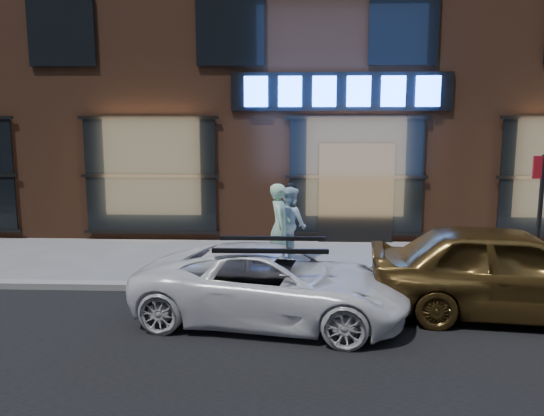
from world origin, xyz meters
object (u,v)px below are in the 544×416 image
Objects in this scene: man_bowtie at (280,226)px; white_suv at (271,284)px; sign_post at (540,211)px; gold_sedan at (509,271)px; man_cap at (290,224)px.

white_suv is at bearing 178.28° from man_bowtie.
gold_sedan is at bearing -139.06° from sign_post.
sign_post reaches higher than man_cap.
man_cap reaches higher than white_suv.
man_cap is 4.66m from sign_post.
white_suv is (-0.04, -2.92, -0.30)m from man_bowtie.
gold_sedan is at bearing -165.65° from man_cap.
man_cap is (0.21, 0.49, -0.05)m from man_bowtie.
man_bowtie reaches higher than man_cap.
man_bowtie is 0.72× the size of sign_post.
man_bowtie is 4.66m from sign_post.
sign_post reaches higher than white_suv.
man_cap is at bearing 5.27° from white_suv.
white_suv is 1.68× the size of sign_post.
man_cap is at bearing 53.75° from gold_sedan.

